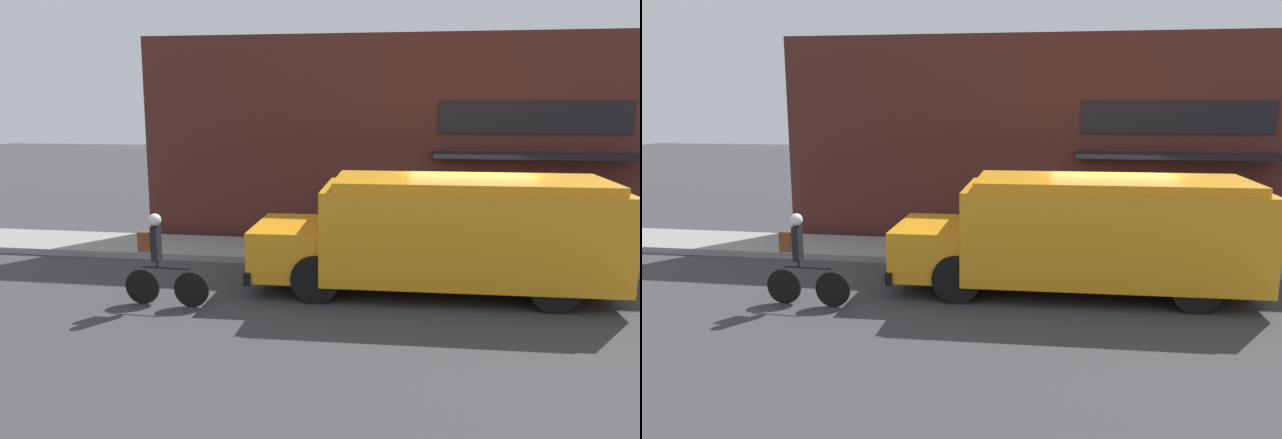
{
  "view_description": "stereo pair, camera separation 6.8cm",
  "coord_description": "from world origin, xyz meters",
  "views": [
    {
      "loc": [
        -1.09,
        -13.14,
        3.63
      ],
      "look_at": [
        -3.13,
        -0.2,
        1.1
      ],
      "focal_mm": 35.0,
      "sensor_mm": 36.0,
      "label": 1
    },
    {
      "loc": [
        -1.02,
        -13.13,
        3.63
      ],
      "look_at": [
        -3.13,
        -0.2,
        1.1
      ],
      "focal_mm": 35.0,
      "sensor_mm": 36.0,
      "label": 2
    }
  ],
  "objects": [
    {
      "name": "sidewalk",
      "position": [
        0.0,
        1.01,
        0.07
      ],
      "size": [
        28.0,
        2.03,
        0.15
      ],
      "color": "gray",
      "rests_on": "ground_plane"
    },
    {
      "name": "trash_bin",
      "position": [
        -0.29,
        1.14,
        0.56
      ],
      "size": [
        0.45,
        0.45,
        0.82
      ],
      "color": "#38383D",
      "rests_on": "sidewalk"
    },
    {
      "name": "cyclist",
      "position": [
        -5.57,
        -3.02,
        0.83
      ],
      "size": [
        1.58,
        0.22,
        1.67
      ],
      "rotation": [
        0.0,
        0.0,
        -0.03
      ],
      "color": "black",
      "rests_on": "ground_plane"
    },
    {
      "name": "storefront",
      "position": [
        0.06,
        2.34,
        2.6
      ],
      "size": [
        16.21,
        1.12,
        5.2
      ],
      "color": "#4C231E",
      "rests_on": "ground_plane"
    },
    {
      "name": "ground_plane",
      "position": [
        0.0,
        0.0,
        0.0
      ],
      "size": [
        70.0,
        70.0,
        0.0
      ],
      "primitive_type": "plane",
      "color": "#38383A"
    },
    {
      "name": "school_bus",
      "position": [
        -0.5,
        -1.39,
        1.17
      ],
      "size": [
        6.82,
        2.79,
        2.19
      ],
      "rotation": [
        0.0,
        0.0,
        0.03
      ],
      "color": "orange",
      "rests_on": "ground_plane"
    }
  ]
}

